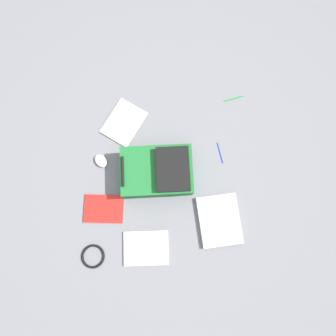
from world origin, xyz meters
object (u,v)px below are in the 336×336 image
object	(u,v)px
laptop	(219,220)
pen_blue	(234,98)
computer_mouse	(101,161)
book_comic	(146,248)
cable_coil	(93,256)
backpack	(158,172)
pen_black	(220,153)
book_blue	(124,123)
book_manual	(104,209)

from	to	relation	value
laptop	pen_blue	xyz separation A→B (m)	(0.80, -0.11, -0.01)
computer_mouse	laptop	bearing A→B (deg)	112.91
book_comic	cable_coil	world-z (taller)	book_comic
book_comic	computer_mouse	bearing A→B (deg)	29.07
backpack	pen_black	distance (m)	0.43
computer_mouse	book_blue	bearing A→B (deg)	-159.03
computer_mouse	pen_blue	distance (m)	0.97
laptop	book_blue	distance (m)	0.88
computer_mouse	pen_blue	bearing A→B (deg)	165.62
laptop	computer_mouse	bearing A→B (deg)	63.93
backpack	pen_black	world-z (taller)	backpack
backpack	book_comic	world-z (taller)	backpack
book_comic	pen_black	distance (m)	0.76
cable_coil	pen_black	xyz separation A→B (m)	(0.66, -0.79, -0.00)
book_manual	book_blue	bearing A→B (deg)	-10.70
laptop	cable_coil	world-z (taller)	laptop
book_comic	book_blue	xyz separation A→B (m)	(0.80, 0.16, -0.00)
pen_black	computer_mouse	bearing A→B (deg)	94.71
book_manual	pen_blue	size ratio (longest dim) A/B	1.81
pen_blue	book_manual	bearing A→B (deg)	131.48
laptop	cable_coil	size ratio (longest dim) A/B	2.42
cable_coil	book_comic	bearing A→B (deg)	-80.85
book_blue	cable_coil	size ratio (longest dim) A/B	2.34
book_manual	cable_coil	size ratio (longest dim) A/B	1.72
laptop	book_blue	size ratio (longest dim) A/B	1.03
book_manual	computer_mouse	size ratio (longest dim) A/B	2.65
cable_coil	pen_black	size ratio (longest dim) A/B	1.02
cable_coil	pen_blue	size ratio (longest dim) A/B	1.05
pen_blue	pen_black	bearing A→B (deg)	165.00
book_manual	pen_blue	distance (m)	1.11
backpack	laptop	bearing A→B (deg)	-127.43
cable_coil	backpack	bearing A→B (deg)	-37.50
laptop	book_manual	bearing A→B (deg)	84.88
backpack	cable_coil	size ratio (longest dim) A/B	3.09
book_manual	cable_coil	world-z (taller)	book_manual
book_blue	pen_blue	world-z (taller)	book_blue
computer_mouse	book_comic	bearing A→B (deg)	78.05
book_comic	book_manual	world-z (taller)	book_comic
laptop	pen_black	bearing A→B (deg)	-1.83
pen_black	book_blue	bearing A→B (deg)	72.70
book_manual	pen_blue	world-z (taller)	book_manual
pen_black	backpack	bearing A→B (deg)	109.55
pen_black	pen_blue	size ratio (longest dim) A/B	1.03
laptop	computer_mouse	world-z (taller)	computer_mouse
book_blue	computer_mouse	distance (m)	0.29
book_manual	pen_blue	xyz separation A→B (m)	(0.74, -0.83, -0.00)
book_comic	book_blue	world-z (taller)	book_comic
laptop	book_blue	xyz separation A→B (m)	(0.63, 0.61, -0.01)
backpack	book_comic	size ratio (longest dim) A/B	1.59
book_manual	computer_mouse	xyz separation A→B (m)	(0.30, 0.03, 0.01)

